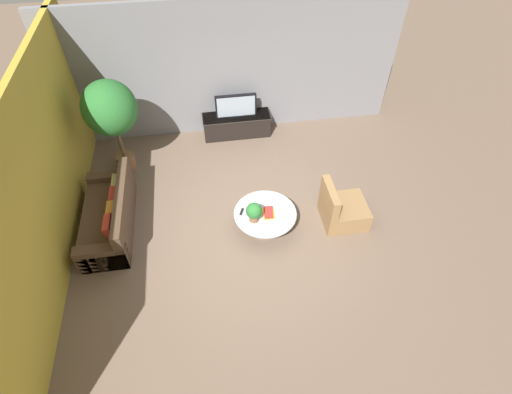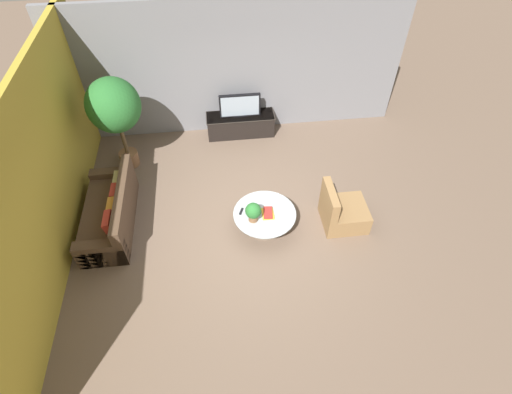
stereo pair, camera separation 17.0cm
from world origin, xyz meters
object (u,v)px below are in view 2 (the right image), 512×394
(armchair_wicker, at_px, (342,212))
(television, at_px, (240,106))
(coffee_table, at_px, (265,217))
(potted_plant_tabletop, at_px, (253,212))
(potted_palm_tall, at_px, (114,108))
(media_console, at_px, (241,124))
(couch_by_wall, at_px, (111,213))

(armchair_wicker, bearing_deg, television, 28.97)
(coffee_table, bearing_deg, potted_plant_tabletop, -150.70)
(coffee_table, height_order, potted_palm_tall, potted_palm_tall)
(coffee_table, distance_m, potted_plant_tabletop, 0.42)
(television, relative_size, potted_plant_tabletop, 2.38)
(media_console, relative_size, potted_palm_tall, 0.76)
(media_console, height_order, television, television)
(couch_by_wall, bearing_deg, media_console, 133.04)
(coffee_table, relative_size, armchair_wicker, 1.33)
(couch_by_wall, distance_m, armchair_wicker, 4.28)
(television, bearing_deg, armchair_wicker, -61.03)
(media_console, distance_m, potted_plant_tabletop, 3.04)
(media_console, distance_m, couch_by_wall, 3.60)
(media_console, bearing_deg, potted_plant_tabletop, -90.93)
(armchair_wicker, height_order, potted_palm_tall, potted_palm_tall)
(television, distance_m, couch_by_wall, 3.63)
(coffee_table, xyz_separation_m, potted_palm_tall, (-2.66, 2.12, 1.16))
(couch_by_wall, relative_size, potted_plant_tabletop, 5.16)
(coffee_table, bearing_deg, couch_by_wall, 171.20)
(couch_by_wall, relative_size, potted_palm_tall, 0.97)
(couch_by_wall, bearing_deg, television, 133.02)
(media_console, relative_size, television, 1.69)
(media_console, distance_m, television, 0.51)
(television, distance_m, coffee_table, 2.94)
(television, xyz_separation_m, armchair_wicker, (1.62, -2.93, -0.51))
(television, bearing_deg, potted_palm_tall, -162.76)
(couch_by_wall, distance_m, potted_palm_tall, 2.04)
(media_console, distance_m, coffee_table, 2.90)
(media_console, distance_m, armchair_wicker, 3.35)
(potted_palm_tall, bearing_deg, media_console, 17.28)
(couch_by_wall, xyz_separation_m, potted_palm_tall, (0.14, 1.68, 1.15))
(coffee_table, height_order, armchair_wicker, armchair_wicker)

